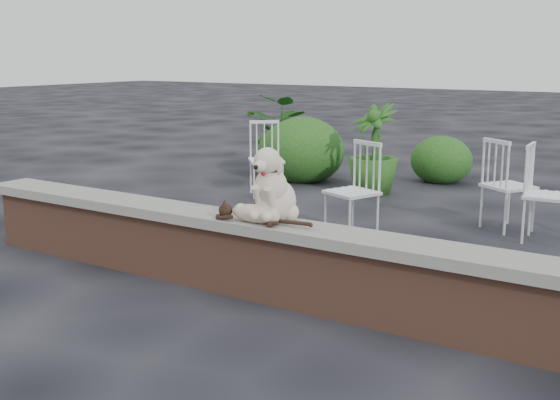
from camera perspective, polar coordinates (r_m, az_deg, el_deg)
The scene contains 12 objects.
ground at distance 5.13m, azimuth 0.12°, elevation -8.25°, with size 60.00×60.00×0.00m, color black.
brick_wall at distance 5.05m, azimuth 0.12°, elevation -5.58°, with size 6.00×0.30×0.50m, color brown.
capstone at distance 4.97m, azimuth 0.12°, elevation -2.39°, with size 6.20×0.40×0.08m, color slate.
dog at distance 5.00m, azimuth -0.35°, elevation 1.45°, with size 0.37×0.48×0.56m, color beige, non-canonical shape.
cat at distance 4.96m, azimuth -2.06°, elevation -1.04°, with size 0.89×0.21×0.15m, color tan, non-canonical shape.
chair_a at distance 8.72m, azimuth -1.13°, elevation 3.42°, with size 0.56×0.56×0.94m, color white, non-canonical shape.
chair_c at distance 7.38m, azimuth 18.38°, elevation 1.22°, with size 0.56×0.56×0.94m, color white, non-canonical shape.
chair_b at distance 6.73m, azimuth 5.96°, elevation 0.78°, with size 0.56×0.56×0.94m, color white, non-canonical shape.
chair_e at distance 7.01m, azimuth 21.32°, elevation 0.46°, with size 0.56×0.56×0.94m, color white, non-canonical shape.
potted_plant_a at distance 10.69m, azimuth 0.17°, elevation 5.64°, with size 1.05×0.91×1.17m, color #1D4814.
potted_plant_b at distance 8.92m, azimuth 7.71°, elevation 4.22°, with size 0.65×0.65×1.16m, color #1D4814.
shrubbery at distance 9.82m, azimuth 3.65°, elevation 3.91°, with size 2.84×1.89×0.95m.
Camera 1 is at (2.58, -4.06, 1.78)m, focal length 44.23 mm.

